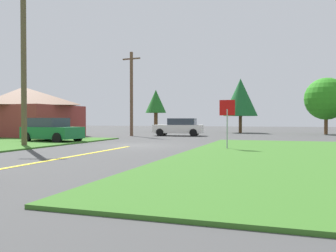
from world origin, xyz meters
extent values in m
plane|color=#414141|center=(0.00, 0.00, 0.00)|extent=(120.00, 120.00, 0.00)
cube|color=#366923|center=(9.99, -4.00, 0.04)|extent=(12.00, 20.00, 0.08)
cube|color=yellow|center=(0.00, -8.00, 0.01)|extent=(0.20, 14.00, 0.01)
cylinder|color=#9EA0A8|center=(5.52, -1.39, 1.01)|extent=(0.07, 0.07, 2.02)
cube|color=red|center=(5.52, -1.39, 2.09)|extent=(0.77, 0.07, 0.77)
cube|color=#196B33|center=(-6.46, 1.04, 0.64)|extent=(4.15, 2.47, 0.76)
cube|color=#2D3842|center=(-6.75, 1.09, 1.32)|extent=(2.37, 2.00, 0.60)
cylinder|color=black|center=(-5.01, 1.81, 0.34)|extent=(0.70, 0.31, 0.68)
cylinder|color=black|center=(-5.27, -0.08, 0.34)|extent=(0.70, 0.31, 0.68)
cylinder|color=black|center=(-7.65, 2.17, 0.34)|extent=(0.70, 0.31, 0.68)
cylinder|color=black|center=(-7.91, 0.28, 0.34)|extent=(0.70, 0.31, 0.68)
cube|color=white|center=(-1.07, 12.58, 0.64)|extent=(4.71, 2.33, 0.76)
cube|color=#2D3842|center=(-0.71, 12.62, 1.32)|extent=(2.65, 1.91, 0.60)
cylinder|color=black|center=(-2.52, 11.50, 0.34)|extent=(0.70, 0.29, 0.68)
cylinder|color=black|center=(-2.70, 13.36, 0.34)|extent=(0.70, 0.29, 0.68)
cylinder|color=black|center=(0.55, 11.81, 0.34)|extent=(0.70, 0.29, 0.68)
cylinder|color=black|center=(0.37, 13.66, 0.34)|extent=(0.70, 0.29, 0.68)
cylinder|color=brown|center=(-5.58, -2.69, 4.62)|extent=(0.30, 0.30, 9.24)
cylinder|color=brown|center=(-5.06, 10.88, 3.85)|extent=(0.29, 0.29, 7.71)
cube|color=brown|center=(-5.06, 10.88, 7.09)|extent=(1.80, 0.31, 0.12)
cylinder|color=brown|center=(3.61, 21.85, 0.96)|extent=(0.36, 0.36, 1.93)
cone|color=#1A5D29|center=(3.61, 21.85, 4.06)|extent=(3.88, 3.88, 4.27)
cylinder|color=brown|center=(-6.55, 21.56, 1.17)|extent=(0.46, 0.46, 2.35)
cone|color=#1F6620|center=(-6.55, 21.56, 3.75)|extent=(2.55, 2.55, 2.80)
cylinder|color=brown|center=(12.42, 20.33, 0.96)|extent=(0.36, 0.36, 1.92)
sphere|color=#29821A|center=(12.42, 20.33, 3.64)|extent=(4.30, 4.30, 4.30)
cube|color=maroon|center=(-13.73, 6.88, 1.36)|extent=(9.15, 6.93, 2.72)
pyramid|color=brown|center=(-13.73, 6.88, 3.56)|extent=(9.15, 6.93, 1.68)
camera|label=1|loc=(8.08, -18.82, 1.50)|focal=37.56mm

